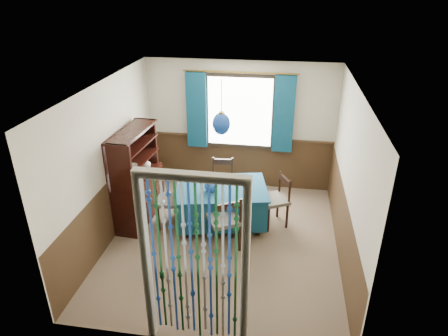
% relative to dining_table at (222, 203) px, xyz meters
% --- Properties ---
extents(floor, '(4.00, 4.00, 0.00)m').
position_rel_dining_table_xyz_m(floor, '(0.11, -0.49, -0.41)').
color(floor, brown).
rests_on(floor, ground).
extents(ceiling, '(4.00, 4.00, 0.00)m').
position_rel_dining_table_xyz_m(ceiling, '(0.11, -0.49, 2.09)').
color(ceiling, silver).
rests_on(ceiling, ground).
extents(wall_back, '(3.60, 0.00, 3.60)m').
position_rel_dining_table_xyz_m(wall_back, '(0.11, 1.51, 0.84)').
color(wall_back, beige).
rests_on(wall_back, ground).
extents(wall_front, '(3.60, 0.00, 3.60)m').
position_rel_dining_table_xyz_m(wall_front, '(0.11, -2.49, 0.84)').
color(wall_front, beige).
rests_on(wall_front, ground).
extents(wall_left, '(0.00, 4.00, 4.00)m').
position_rel_dining_table_xyz_m(wall_left, '(-1.69, -0.49, 0.84)').
color(wall_left, beige).
rests_on(wall_left, ground).
extents(wall_right, '(0.00, 4.00, 4.00)m').
position_rel_dining_table_xyz_m(wall_right, '(1.91, -0.49, 0.84)').
color(wall_right, beige).
rests_on(wall_right, ground).
extents(wainscot_back, '(3.60, 0.00, 3.60)m').
position_rel_dining_table_xyz_m(wainscot_back, '(0.11, 1.50, 0.09)').
color(wainscot_back, '#3B2816').
rests_on(wainscot_back, ground).
extents(wainscot_front, '(3.60, 0.00, 3.60)m').
position_rel_dining_table_xyz_m(wainscot_front, '(0.11, -2.47, 0.09)').
color(wainscot_front, '#3B2816').
rests_on(wainscot_front, ground).
extents(wainscot_left, '(0.00, 4.00, 4.00)m').
position_rel_dining_table_xyz_m(wainscot_left, '(-1.68, -0.49, 0.09)').
color(wainscot_left, '#3B2816').
rests_on(wainscot_left, ground).
extents(wainscot_right, '(0.00, 4.00, 4.00)m').
position_rel_dining_table_xyz_m(wainscot_right, '(1.89, -0.49, 0.09)').
color(wainscot_right, '#3B2816').
rests_on(wainscot_right, ground).
extents(window, '(1.32, 0.12, 1.42)m').
position_rel_dining_table_xyz_m(window, '(0.11, 1.46, 1.14)').
color(window, black).
rests_on(window, wall_back).
extents(doorway, '(1.16, 0.12, 2.18)m').
position_rel_dining_table_xyz_m(doorway, '(0.11, -2.43, 0.64)').
color(doorway, silver).
rests_on(doorway, ground).
extents(dining_table, '(1.66, 1.31, 0.71)m').
position_rel_dining_table_xyz_m(dining_table, '(0.00, 0.00, 0.00)').
color(dining_table, navy).
rests_on(dining_table, floor).
extents(chair_near, '(0.61, 0.60, 0.93)m').
position_rel_dining_table_xyz_m(chair_near, '(0.16, -0.65, 0.08)').
color(chair_near, black).
rests_on(chair_near, floor).
extents(chair_far, '(0.46, 0.44, 0.86)m').
position_rel_dining_table_xyz_m(chair_far, '(-0.10, 0.71, 0.04)').
color(chair_far, black).
rests_on(chair_far, floor).
extents(chair_left, '(0.47, 0.49, 0.90)m').
position_rel_dining_table_xyz_m(chair_left, '(-0.88, -0.17, 0.06)').
color(chair_left, black).
rests_on(chair_left, floor).
extents(chair_right, '(0.58, 0.58, 0.89)m').
position_rel_dining_table_xyz_m(chair_right, '(0.89, 0.15, 0.06)').
color(chair_right, black).
rests_on(chair_right, floor).
extents(sideboard, '(0.52, 1.28, 1.63)m').
position_rel_dining_table_xyz_m(sideboard, '(-1.45, -0.03, 0.16)').
color(sideboard, black).
rests_on(sideboard, floor).
extents(pendant_lamp, '(0.28, 0.28, 0.85)m').
position_rel_dining_table_xyz_m(pendant_lamp, '(0.00, -0.00, 1.40)').
color(pendant_lamp, olive).
rests_on(pendant_lamp, ceiling).
extents(vase_table, '(0.22, 0.22, 0.21)m').
position_rel_dining_table_xyz_m(vase_table, '(-0.15, -0.13, 0.40)').
color(vase_table, navy).
rests_on(vase_table, dining_table).
extents(bowl_shelf, '(0.25, 0.25, 0.05)m').
position_rel_dining_table_xyz_m(bowl_shelf, '(-1.40, -0.32, 0.73)').
color(bowl_shelf, beige).
rests_on(bowl_shelf, sideboard).
extents(vase_sideboard, '(0.21, 0.21, 0.20)m').
position_rel_dining_table_xyz_m(vase_sideboard, '(-1.40, 0.30, 0.50)').
color(vase_sideboard, beige).
rests_on(vase_sideboard, sideboard).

